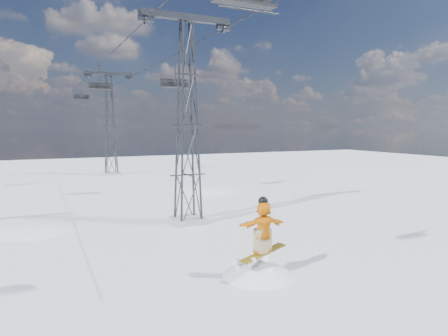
{
  "coord_description": "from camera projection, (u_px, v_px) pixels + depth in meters",
  "views": [
    {
      "loc": [
        -6.78,
        -12.82,
        5.42
      ],
      "look_at": [
        0.66,
        2.97,
        3.61
      ],
      "focal_mm": 32.0,
      "sensor_mm": 36.0,
      "label": 1
    }
  ],
  "objects": [
    {
      "name": "haul_cables",
      "position": [
        137.0,
        58.0,
        31.73
      ],
      "size": [
        4.46,
        51.0,
        0.06
      ],
      "color": "black",
      "rests_on": "ground"
    },
    {
      "name": "lift_chair_extra",
      "position": [
        82.0,
        97.0,
        49.18
      ],
      "size": [
        1.84,
        0.53,
        2.28
      ],
      "color": "black",
      "rests_on": "ground"
    },
    {
      "name": "lift_chair_far",
      "position": [
        100.0,
        86.0,
        35.47
      ],
      "size": [
        1.88,
        0.54,
        2.33
      ],
      "color": "black",
      "rests_on": "ground"
    },
    {
      "name": "snowboarder_jump",
      "position": [
        258.0,
        318.0,
        14.71
      ],
      "size": [
        4.4,
        4.4,
        6.92
      ],
      "color": "white",
      "rests_on": "ground"
    },
    {
      "name": "lift_chair_mid",
      "position": [
        175.0,
        84.0,
        30.32
      ],
      "size": [
        2.22,
        0.64,
        2.75
      ],
      "color": "black",
      "rests_on": "ground"
    },
    {
      "name": "ground",
      "position": [
        242.0,
        272.0,
        14.97
      ],
      "size": [
        120.0,
        120.0,
        0.0
      ],
      "primitive_type": "plane",
      "color": "white",
      "rests_on": "ground"
    },
    {
      "name": "snow_terrain",
      "position": [
        71.0,
        308.0,
        33.04
      ],
      "size": [
        39.0,
        37.0,
        22.0
      ],
      "color": "white",
      "rests_on": "ground"
    },
    {
      "name": "lift_tower_far",
      "position": [
        110.0,
        126.0,
        44.43
      ],
      "size": [
        5.2,
        1.8,
        11.43
      ],
      "color": "#999999",
      "rests_on": "ground"
    },
    {
      "name": "lift_tower_near",
      "position": [
        187.0,
        126.0,
        21.94
      ],
      "size": [
        5.2,
        1.8,
        11.43
      ],
      "color": "#999999",
      "rests_on": "ground"
    }
  ]
}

